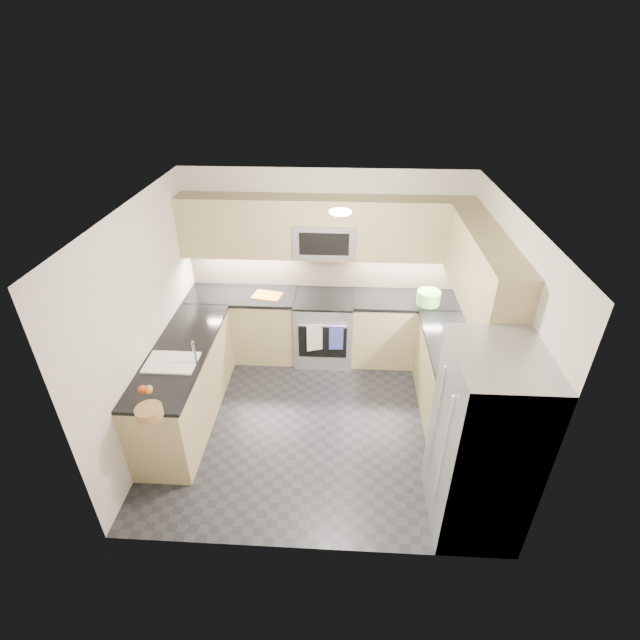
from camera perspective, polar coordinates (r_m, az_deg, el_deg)
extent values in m
cube|color=black|center=(5.52, -0.21, -12.18)|extent=(3.60, 3.20, 0.00)
cube|color=beige|center=(4.22, -0.28, 13.35)|extent=(3.60, 3.20, 0.02)
cube|color=beige|center=(6.16, 0.66, 6.83)|extent=(3.60, 0.02, 2.50)
cube|color=beige|center=(3.51, -1.86, -15.25)|extent=(3.60, 0.02, 2.50)
cube|color=beige|center=(5.17, -20.59, -0.48)|extent=(0.02, 3.20, 2.50)
cube|color=beige|center=(4.99, 20.86, -1.70)|extent=(0.02, 3.20, 2.50)
cube|color=tan|center=(6.41, -9.29, -0.67)|extent=(1.42, 0.60, 0.90)
cube|color=tan|center=(6.33, 10.40, -1.26)|extent=(1.42, 0.60, 0.90)
cube|color=tan|center=(5.48, 15.89, -7.83)|extent=(0.60, 1.70, 0.90)
cube|color=tan|center=(5.50, -16.16, -7.69)|extent=(0.60, 2.00, 0.90)
cube|color=black|center=(6.18, -9.65, 3.03)|extent=(1.42, 0.63, 0.04)
cube|color=black|center=(6.09, 10.81, 2.47)|extent=(1.42, 0.63, 0.04)
cube|color=black|center=(5.21, 16.63, -3.79)|extent=(0.63, 1.70, 0.04)
cube|color=black|center=(5.23, -16.90, -3.66)|extent=(0.63, 2.00, 0.04)
cube|color=tan|center=(5.78, 0.61, 11.31)|extent=(3.60, 0.35, 0.75)
cube|color=tan|center=(4.91, 19.35, 5.74)|extent=(0.35, 1.95, 0.75)
cube|color=tan|center=(6.18, 0.65, 6.34)|extent=(3.60, 0.01, 0.51)
cube|color=tan|center=(5.39, 19.50, 0.40)|extent=(0.01, 2.30, 0.51)
cube|color=#A5A7AD|center=(6.25, 0.48, -1.06)|extent=(0.76, 0.65, 0.91)
cube|color=black|center=(6.02, 0.50, 2.64)|extent=(0.76, 0.65, 0.03)
cube|color=black|center=(5.98, 0.32, -2.79)|extent=(0.62, 0.02, 0.45)
cylinder|color=#B2B5BA|center=(5.82, 0.32, -0.69)|extent=(0.60, 0.02, 0.02)
cube|color=#94989C|center=(5.80, 0.59, 10.06)|extent=(0.76, 0.40, 0.40)
cube|color=black|center=(5.61, 0.49, 9.31)|extent=(0.60, 0.01, 0.28)
cube|color=#A2A5AA|center=(4.24, 19.36, -14.09)|extent=(0.70, 0.90, 1.80)
cylinder|color=#B2B5BA|center=(3.99, 14.82, -15.57)|extent=(0.02, 0.02, 1.20)
cylinder|color=#B2B5BA|center=(4.24, 14.00, -12.05)|extent=(0.02, 0.02, 1.20)
cube|color=white|center=(5.06, -17.69, -5.64)|extent=(0.52, 0.38, 0.16)
cylinder|color=silver|center=(4.87, -15.19, -3.94)|extent=(0.03, 0.03, 0.28)
cylinder|color=#69C554|center=(5.97, 13.22, 2.71)|extent=(0.39, 0.39, 0.17)
cube|color=orange|center=(6.07, -6.52, 3.02)|extent=(0.40, 0.32, 0.01)
cylinder|color=#9E7349|center=(4.43, -20.29, -10.57)|extent=(0.25, 0.25, 0.09)
sphere|color=red|center=(4.58, -21.02, -7.99)|extent=(0.08, 0.08, 0.08)
sphere|color=#55AC49|center=(4.56, -20.31, -7.97)|extent=(0.07, 0.07, 0.07)
cube|color=white|center=(5.90, -0.67, -2.17)|extent=(0.20, 0.08, 0.38)
cube|color=#363E95|center=(5.89, 2.00, -2.25)|extent=(0.18, 0.02, 0.34)
sphere|color=#F35C1B|center=(4.55, -20.32, -8.16)|extent=(0.06, 0.06, 0.06)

